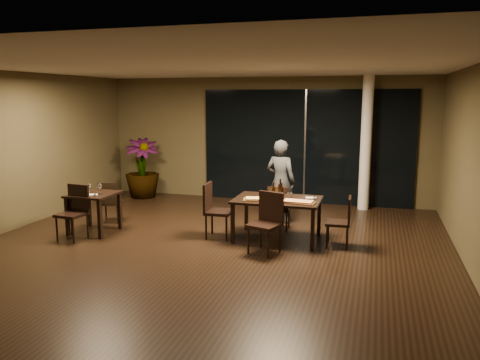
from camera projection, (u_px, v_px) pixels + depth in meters
The scene contains 32 objects.
ground at pixel (209, 248), 7.89m from camera, with size 8.00×8.00×0.00m, color black.
wall_back at pixel (265, 139), 11.45m from camera, with size 8.00×0.10×3.00m, color #484026.
wall_front at pixel (35, 223), 3.80m from camera, with size 8.00×0.10×3.00m, color #484026.
wall_left at pixel (5, 152), 8.75m from camera, with size 0.10×8.00×3.00m, color #484026.
ceiling at pixel (207, 65), 7.36m from camera, with size 8.00×8.00×0.04m, color silver.
window_panel at pixel (305, 147), 11.12m from camera, with size 5.00×0.06×2.70m, color black.
column at pixel (366, 143), 10.41m from camera, with size 0.24×0.24×3.00m, color white.
main_table at pixel (277, 203), 8.25m from camera, with size 1.50×1.00×0.75m.
side_table at pixel (93, 200), 8.73m from camera, with size 0.80×0.80×0.75m.
chair_main_far at pixel (279, 206), 8.84m from camera, with size 0.42×0.42×0.87m.
chair_main_near at pixel (267, 219), 7.62m from camera, with size 0.58×0.58×0.99m.
chair_main_left at pixel (214, 207), 8.44m from camera, with size 0.49×0.49×0.99m.
chair_main_right at pixel (343, 219), 7.89m from camera, with size 0.41×0.41×0.87m.
chair_side_far at pixel (110, 200), 9.40m from camera, with size 0.49×0.49×0.85m.
chair_side_near at pixel (75, 209), 8.36m from camera, with size 0.49×0.49×0.97m.
diner at pixel (281, 182), 9.39m from camera, with size 0.57×0.38×1.69m, color #2B2D30.
potted_plant at pixel (142, 168), 11.81m from camera, with size 0.82×0.82×1.50m, color #204D19.
pizza_board_left at pixel (259, 199), 8.14m from camera, with size 0.55×0.28×0.01m, color #482F17.
pizza_board_right at pixel (298, 202), 7.91m from camera, with size 0.56×0.28×0.01m, color #422715.
oblong_pizza_left at pixel (259, 199), 8.13m from camera, with size 0.44×0.20×0.02m, color maroon, non-canonical shape.
oblong_pizza_right at pixel (298, 201), 7.91m from camera, with size 0.47×0.22×0.02m, color maroon, non-canonical shape.
round_pizza at pixel (273, 195), 8.53m from camera, with size 0.29×0.29×0.01m, color #A52112.
bottle_a at pixel (273, 190), 8.29m from camera, with size 0.06×0.06×0.28m, color black, non-canonical shape.
bottle_b at pixel (282, 191), 8.23m from camera, with size 0.06×0.06×0.28m, color black, non-canonical shape.
bottle_c at pixel (280, 188), 8.26m from camera, with size 0.08×0.08×0.35m, color black, non-canonical shape.
tumbler_left at pixel (265, 195), 8.34m from camera, with size 0.07×0.07×0.08m, color white.
tumbler_right at pixel (289, 195), 8.32m from camera, with size 0.07×0.07×0.09m, color white.
napkin_near at pixel (307, 201), 7.98m from camera, with size 0.18×0.10×0.01m, color white.
napkin_far at pixel (311, 198), 8.26m from camera, with size 0.18×0.10×0.01m, color white.
wine_glass_a at pixel (89, 188), 8.79m from camera, with size 0.07×0.07×0.16m, color white, non-canonical shape.
wine_glass_b at pixel (100, 189), 8.62m from camera, with size 0.08×0.08×0.19m, color white, non-canonical shape.
side_napkin at pixel (92, 195), 8.53m from camera, with size 0.18×0.11×0.01m, color silver.
Camera 1 is at (2.64, -7.11, 2.50)m, focal length 35.00 mm.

